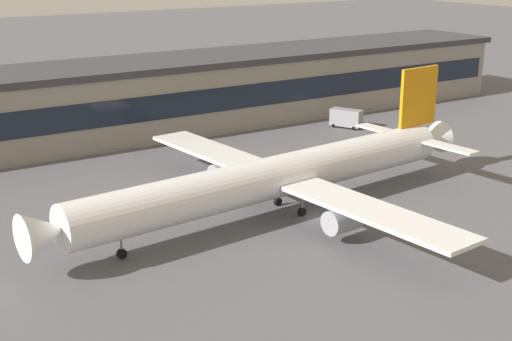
{
  "coord_description": "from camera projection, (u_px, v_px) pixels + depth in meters",
  "views": [
    {
      "loc": [
        -52.93,
        -68.27,
        33.05
      ],
      "look_at": [
        -4.26,
        7.68,
        5.0
      ],
      "focal_mm": 50.57,
      "sensor_mm": 36.0,
      "label": 1
    }
  ],
  "objects": [
    {
      "name": "ground_plane",
      "position": [
        317.0,
        218.0,
        91.97
      ],
      "size": [
        600.0,
        600.0,
        0.0
      ],
      "primitive_type": "plane",
      "color": "#56565B"
    },
    {
      "name": "terminal_building",
      "position": [
        144.0,
        97.0,
        132.29
      ],
      "size": [
        164.98,
        19.25,
        13.26
      ],
      "color": "gray",
      "rests_on": "ground_plane"
    },
    {
      "name": "airliner",
      "position": [
        279.0,
        176.0,
        91.77
      ],
      "size": [
        66.04,
        56.98,
        16.42
      ],
      "color": "white",
      "rests_on": "ground_plane"
    },
    {
      "name": "stair_truck",
      "position": [
        347.0,
        118.0,
        137.11
      ],
      "size": [
        4.82,
        6.44,
        3.55
      ],
      "color": "gray",
      "rests_on": "ground_plane"
    }
  ]
}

